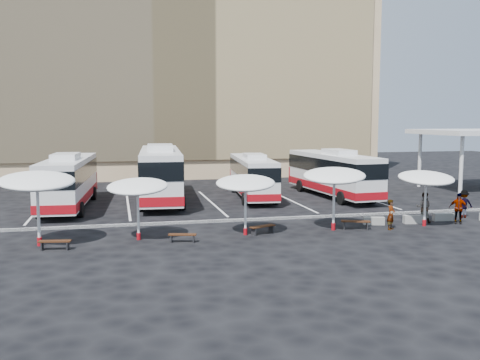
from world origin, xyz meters
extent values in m
plane|color=black|center=(0.00, 0.00, 0.00)|extent=(120.00, 120.00, 0.00)
cube|color=tan|center=(0.00, 32.00, 12.50)|extent=(42.00, 18.00, 25.00)
cube|color=tan|center=(0.00, 22.90, 12.00)|extent=(40.00, 0.30, 20.00)
cylinder|color=silver|center=(20.00, 7.00, 2.40)|extent=(0.30, 0.30, 4.80)
cylinder|color=silver|center=(20.00, 13.00, 2.40)|extent=(0.30, 0.30, 4.80)
cube|color=black|center=(0.00, 0.50, 0.07)|extent=(34.00, 0.25, 0.15)
cube|color=white|center=(-12.00, 8.00, 0.01)|extent=(0.15, 12.00, 0.01)
cube|color=white|center=(-6.00, 8.00, 0.01)|extent=(0.15, 12.00, 0.01)
cube|color=white|center=(0.00, 8.00, 0.01)|extent=(0.15, 12.00, 0.01)
cube|color=white|center=(6.00, 8.00, 0.01)|extent=(0.15, 12.00, 0.01)
cube|color=white|center=(12.00, 8.00, 0.01)|extent=(0.15, 12.00, 0.01)
cube|color=silver|center=(-9.97, 7.99, 1.94)|extent=(3.27, 12.05, 2.98)
cube|color=black|center=(-9.97, 7.99, 2.53)|extent=(3.34, 12.11, 1.09)
cube|color=#9D0B13|center=(-9.97, 7.99, 0.84)|extent=(3.34, 12.11, 0.55)
cube|color=#9D0B13|center=(-9.57, 13.93, 1.19)|extent=(2.55, 0.37, 1.39)
cube|color=silver|center=(-10.03, 7.00, 3.62)|extent=(1.78, 3.08, 0.40)
cylinder|color=black|center=(-10.97, 11.54, 0.50)|extent=(0.41, 1.01, 0.99)
cylinder|color=black|center=(-8.50, 11.37, 0.50)|extent=(0.41, 1.01, 0.99)
cylinder|color=black|center=(-11.47, 4.11, 0.50)|extent=(0.41, 1.01, 0.99)
cylinder|color=black|center=(-8.99, 3.95, 0.50)|extent=(0.41, 1.01, 0.99)
cube|color=silver|center=(-3.57, 9.65, 2.17)|extent=(3.70, 13.51, 3.34)
cube|color=black|center=(-3.57, 9.65, 2.84)|extent=(3.77, 13.58, 1.22)
cube|color=#9D0B13|center=(-3.57, 9.65, 0.95)|extent=(3.77, 13.58, 0.61)
cube|color=#9D0B13|center=(-3.10, 16.31, 1.33)|extent=(2.86, 0.42, 1.56)
cube|color=silver|center=(-3.64, 8.54, 4.06)|extent=(2.01, 3.45, 0.44)
cylinder|color=black|center=(-4.68, 13.63, 0.56)|extent=(0.47, 1.14, 1.11)
cylinder|color=black|center=(-1.91, 13.44, 0.56)|extent=(0.47, 1.14, 1.11)
cylinder|color=black|center=(-5.26, 5.31, 0.56)|extent=(0.47, 1.14, 1.11)
cylinder|color=black|center=(-2.49, 5.12, 0.56)|extent=(0.47, 1.14, 1.11)
cube|color=silver|center=(3.56, 9.77, 1.76)|extent=(3.32, 11.02, 2.71)
cube|color=black|center=(3.56, 9.77, 2.31)|extent=(3.38, 11.08, 0.99)
cube|color=#9D0B13|center=(3.56, 9.77, 0.77)|extent=(3.38, 11.08, 0.50)
cube|color=#9D0B13|center=(4.10, 15.17, 1.09)|extent=(2.32, 0.41, 1.27)
cube|color=silver|center=(3.47, 8.87, 3.30)|extent=(1.71, 2.84, 0.36)
cylinder|color=black|center=(2.75, 13.03, 0.45)|extent=(0.40, 0.93, 0.90)
cylinder|color=black|center=(5.00, 12.80, 0.45)|extent=(0.40, 0.93, 0.90)
cylinder|color=black|center=(2.08, 6.28, 0.45)|extent=(0.40, 0.93, 0.90)
cylinder|color=black|center=(4.33, 6.05, 0.45)|extent=(0.40, 0.93, 0.90)
cube|color=silver|center=(9.83, 8.85, 1.92)|extent=(3.28, 11.95, 2.95)
cube|color=black|center=(9.83, 8.85, 2.51)|extent=(3.34, 12.02, 1.08)
cube|color=#9D0B13|center=(9.83, 8.85, 0.84)|extent=(3.34, 12.02, 0.54)
cube|color=#9D0B13|center=(9.41, 14.74, 1.18)|extent=(2.53, 0.37, 1.38)
cube|color=silver|center=(9.90, 7.86, 3.59)|extent=(1.78, 3.06, 0.39)
cylinder|color=black|center=(8.36, 12.20, 0.49)|extent=(0.41, 1.01, 0.98)
cylinder|color=black|center=(10.81, 12.37, 0.49)|extent=(0.41, 1.01, 0.98)
cylinder|color=black|center=(8.87, 4.83, 0.49)|extent=(0.41, 1.01, 0.98)
cylinder|color=black|center=(11.33, 5.00, 0.49)|extent=(0.41, 1.01, 0.98)
cylinder|color=silver|center=(-10.45, -3.40, 1.56)|extent=(0.17, 0.17, 3.12)
cylinder|color=#9D0B13|center=(-10.45, -3.40, 0.21)|extent=(0.27, 0.27, 0.42)
ellipsoid|color=white|center=(-10.45, -3.40, 3.17)|extent=(4.25, 4.28, 1.07)
cylinder|color=silver|center=(-5.71, -3.17, 1.35)|extent=(0.15, 0.15, 2.70)
cylinder|color=#9D0B13|center=(-5.71, -3.17, 0.18)|extent=(0.24, 0.24, 0.36)
ellipsoid|color=white|center=(-5.71, -3.17, 2.74)|extent=(3.71, 3.74, 0.92)
cylinder|color=silver|center=(-0.15, -3.26, 1.37)|extent=(0.16, 0.16, 2.74)
cylinder|color=#9D0B13|center=(-0.15, -3.26, 0.18)|extent=(0.25, 0.25, 0.37)
ellipsoid|color=white|center=(-0.15, -3.26, 2.78)|extent=(3.83, 3.86, 0.94)
cylinder|color=silver|center=(4.88, -3.14, 1.49)|extent=(0.18, 0.18, 2.99)
cylinder|color=#9D0B13|center=(4.88, -3.14, 0.20)|extent=(0.29, 0.29, 0.40)
ellipsoid|color=white|center=(4.88, -3.14, 3.04)|extent=(4.49, 4.51, 1.02)
cylinder|color=silver|center=(10.43, -3.25, 1.37)|extent=(0.15, 0.15, 2.73)
cylinder|color=#9D0B13|center=(10.43, -3.25, 0.18)|extent=(0.23, 0.23, 0.36)
ellipsoid|color=white|center=(10.43, -3.25, 2.78)|extent=(3.64, 3.67, 0.94)
cube|color=black|center=(-9.62, -4.45, 0.42)|extent=(1.51, 0.61, 0.06)
cube|color=black|center=(-10.20, -4.36, 0.20)|extent=(0.11, 0.38, 0.39)
cube|color=black|center=(-9.04, -4.54, 0.20)|extent=(0.11, 0.38, 0.39)
cube|color=black|center=(-3.61, -4.24, 0.40)|extent=(1.43, 0.69, 0.06)
cube|color=black|center=(-4.15, -4.11, 0.18)|extent=(0.14, 0.35, 0.37)
cube|color=black|center=(-3.07, -4.37, 0.18)|extent=(0.14, 0.35, 0.37)
cube|color=black|center=(0.79, -3.28, 0.43)|extent=(1.52, 0.95, 0.06)
cube|color=black|center=(0.24, -3.51, 0.20)|extent=(0.20, 0.37, 0.40)
cube|color=black|center=(1.33, -3.04, 0.20)|extent=(0.20, 0.37, 0.40)
cube|color=black|center=(6.16, -3.25, 0.46)|extent=(1.64, 0.93, 0.06)
cube|color=black|center=(5.56, -3.03, 0.21)|extent=(0.20, 0.40, 0.42)
cube|color=black|center=(6.76, -3.46, 0.21)|extent=(0.20, 0.40, 0.42)
cube|color=gray|center=(7.77, -2.27, 0.22)|extent=(1.26, 0.71, 0.45)
cube|color=gray|center=(10.27, -2.45, 0.24)|extent=(1.33, 0.64, 0.48)
cube|color=gray|center=(12.41, -2.09, 0.23)|extent=(1.26, 0.54, 0.46)
imported|color=black|center=(8.04, -3.76, 0.84)|extent=(0.72, 0.71, 1.68)
imported|color=black|center=(10.98, -2.34, 0.90)|extent=(1.11, 1.07, 1.81)
imported|color=black|center=(12.73, -3.06, 0.90)|extent=(1.13, 0.93, 1.80)
imported|color=black|center=(14.24, -1.48, 0.86)|extent=(1.24, 0.90, 1.72)
camera|label=1|loc=(-6.67, -30.28, 6.11)|focal=40.00mm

